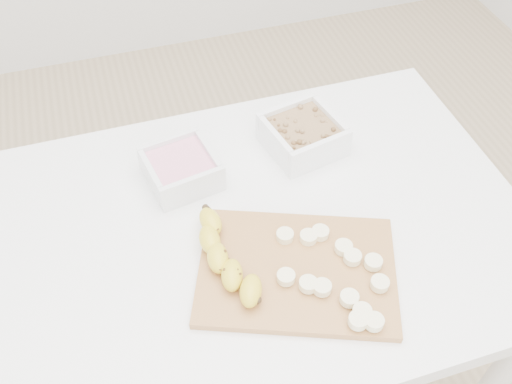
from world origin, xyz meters
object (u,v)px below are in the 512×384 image
object	(u,v)px
bowl_yogurt	(181,168)
bowl_granola	(303,134)
table	(261,255)
cutting_board	(297,271)
banana	(227,258)

from	to	relation	value
bowl_yogurt	bowl_granola	bearing A→B (deg)	3.87
bowl_yogurt	table	bearing A→B (deg)	-54.25
cutting_board	banana	bearing A→B (deg)	158.68
bowl_granola	cutting_board	size ratio (longest dim) A/B	0.50
table	bowl_yogurt	size ratio (longest dim) A/B	6.61
table	bowl_granola	bearing A→B (deg)	50.06
bowl_yogurt	bowl_granola	world-z (taller)	bowl_granola
table	banana	bearing A→B (deg)	-138.17
table	bowl_granola	distance (m)	0.26
cutting_board	banana	world-z (taller)	banana
bowl_granola	banana	bearing A→B (deg)	-132.68
bowl_yogurt	banana	world-z (taller)	bowl_yogurt
table	cutting_board	bearing A→B (deg)	-77.30
bowl_granola	cutting_board	world-z (taller)	bowl_granola
table	banana	distance (m)	0.17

